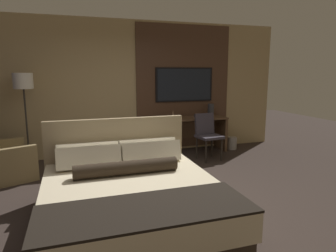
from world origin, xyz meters
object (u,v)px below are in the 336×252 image
book (200,117)px  armchair_by_window (2,163)px  floor_lamp (24,89)px  desk_chair (207,132)px  tv (184,85)px  desk (188,129)px  vase_tall (211,110)px  vase_short (173,114)px  waste_bin (232,143)px  bed (130,196)px

book → armchair_by_window: bearing=-170.2°
floor_lamp → desk_chair: bearing=-9.4°
tv → floor_lamp: bearing=-174.0°
desk → vase_tall: vase_tall is taller
armchair_by_window → vase_short: bearing=-101.5°
desk → floor_lamp: 3.33m
book → waste_bin: bearing=-5.4°
bed → vase_short: bed is taller
desk → vase_short: bearing=-162.3°
desk_chair → book: bearing=72.5°
floor_lamp → book: floor_lamp is taller
bed → desk_chair: size_ratio=2.37×
desk_chair → vase_short: vase_short is taller
tv → vase_short: bearing=-137.1°
desk → floor_lamp: floor_lamp is taller
bed → waste_bin: size_ratio=7.80×
desk_chair → floor_lamp: 3.51m
bed → desk: bed is taller
bed → floor_lamp: floor_lamp is taller
floor_lamp → vase_tall: 3.81m
book → desk: bearing=167.3°
tv → desk: bearing=-90.0°
vase_tall → book: bearing=-161.4°
tv → bed: bearing=-121.3°
armchair_by_window → vase_tall: (4.09, 0.76, 0.62)m
book → waste_bin: 1.01m
vase_short → book: vase_short is taller
desk → book: (0.26, -0.06, 0.27)m
desk → armchair_by_window: armchair_by_window is taller
desk_chair → armchair_by_window: 3.68m
armchair_by_window → floor_lamp: size_ratio=0.64×
bed → book: bed is taller
vase_tall → bed: bearing=-130.5°
desk → vase_short: size_ratio=8.47×
armchair_by_window → book: bearing=-102.3°
tv → vase_short: size_ratio=6.77×
desk_chair → armchair_by_window: (-3.67, -0.05, -0.28)m
vase_tall → desk_chair: bearing=-120.7°
floor_lamp → waste_bin: 4.42m
desk_chair → waste_bin: (0.88, 0.53, -0.42)m
desk_chair → floor_lamp: floor_lamp is taller
desk_chair → vase_tall: (0.42, 0.70, 0.34)m
bed → desk_chair: (1.96, 2.08, 0.25)m
armchair_by_window → vase_short: 3.24m
armchair_by_window → floor_lamp: floor_lamp is taller
floor_lamp → vase_short: 2.87m
vase_tall → vase_short: (-0.96, -0.17, -0.04)m
tv → desk_chair: size_ratio=1.43×
tv → book: bearing=-48.9°
bed → waste_bin: 3.86m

